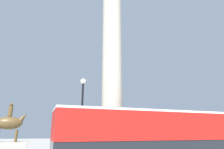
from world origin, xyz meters
TOP-DOWN VIEW (x-y plane):
  - monument_column at (0.00, 0.00)m, footprint 4.52×4.52m
  - bus_a at (0.91, -4.78)m, footprint 11.45×3.27m
  - street_lamp at (-2.76, -1.64)m, footprint 0.41×0.41m

SIDE VIEW (x-z plane):
  - bus_a at x=0.91m, z-range 0.23..4.50m
  - street_lamp at x=-2.76m, z-range 0.31..7.19m
  - monument_column at x=0.00m, z-range -3.41..22.06m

